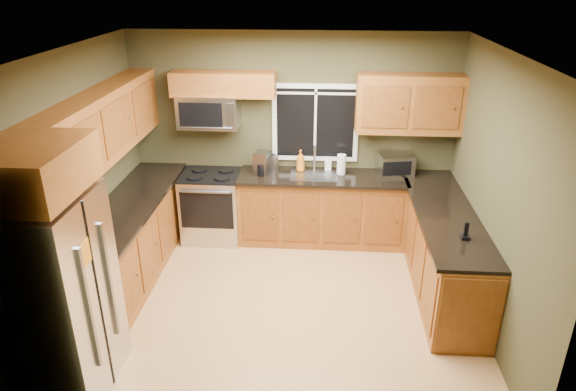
# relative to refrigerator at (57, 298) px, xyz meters

# --- Properties ---
(floor) EXTENTS (4.20, 4.20, 0.00)m
(floor) POSITION_rel_refrigerator_xyz_m (1.74, 1.30, -0.90)
(floor) COLOR tan
(floor) RESTS_ON ground
(ceiling) EXTENTS (4.20, 4.20, 0.00)m
(ceiling) POSITION_rel_refrigerator_xyz_m (1.74, 1.30, 1.80)
(ceiling) COLOR white
(ceiling) RESTS_ON back_wall
(back_wall) EXTENTS (4.20, 0.00, 4.20)m
(back_wall) POSITION_rel_refrigerator_xyz_m (1.74, 3.10, 0.45)
(back_wall) COLOR #3A3720
(back_wall) RESTS_ON ground
(front_wall) EXTENTS (4.20, 0.00, 4.20)m
(front_wall) POSITION_rel_refrigerator_xyz_m (1.74, -0.50, 0.45)
(front_wall) COLOR #3A3720
(front_wall) RESTS_ON ground
(left_wall) EXTENTS (0.00, 3.60, 3.60)m
(left_wall) POSITION_rel_refrigerator_xyz_m (-0.36, 1.30, 0.45)
(left_wall) COLOR #3A3720
(left_wall) RESTS_ON ground
(right_wall) EXTENTS (0.00, 3.60, 3.60)m
(right_wall) POSITION_rel_refrigerator_xyz_m (3.84, 1.30, 0.45)
(right_wall) COLOR #3A3720
(right_wall) RESTS_ON ground
(window) EXTENTS (1.12, 0.03, 1.02)m
(window) POSITION_rel_refrigerator_xyz_m (2.04, 3.08, 0.65)
(window) COLOR white
(window) RESTS_ON back_wall
(base_cabinets_left) EXTENTS (0.60, 2.65, 0.90)m
(base_cabinets_left) POSITION_rel_refrigerator_xyz_m (-0.06, 1.78, -0.45)
(base_cabinets_left) COLOR brown
(base_cabinets_left) RESTS_ON ground
(countertop_left) EXTENTS (0.65, 2.65, 0.04)m
(countertop_left) POSITION_rel_refrigerator_xyz_m (-0.04, 1.78, 0.02)
(countertop_left) COLOR black
(countertop_left) RESTS_ON base_cabinets_left
(base_cabinets_back) EXTENTS (2.17, 0.60, 0.90)m
(base_cabinets_back) POSITION_rel_refrigerator_xyz_m (2.15, 2.80, -0.45)
(base_cabinets_back) COLOR brown
(base_cabinets_back) RESTS_ON ground
(countertop_back) EXTENTS (2.17, 0.65, 0.04)m
(countertop_back) POSITION_rel_refrigerator_xyz_m (2.15, 2.78, 0.02)
(countertop_back) COLOR black
(countertop_back) RESTS_ON base_cabinets_back
(base_cabinets_peninsula) EXTENTS (0.60, 2.52, 0.90)m
(base_cabinets_peninsula) POSITION_rel_refrigerator_xyz_m (3.54, 1.84, -0.45)
(base_cabinets_peninsula) COLOR brown
(base_cabinets_peninsula) RESTS_ON ground
(countertop_peninsula) EXTENTS (0.65, 2.50, 0.04)m
(countertop_peninsula) POSITION_rel_refrigerator_xyz_m (3.51, 1.85, 0.02)
(countertop_peninsula) COLOR black
(countertop_peninsula) RESTS_ON base_cabinets_peninsula
(upper_cabinets_left) EXTENTS (0.33, 2.65, 0.72)m
(upper_cabinets_left) POSITION_rel_refrigerator_xyz_m (-0.20, 1.78, 0.96)
(upper_cabinets_left) COLOR brown
(upper_cabinets_left) RESTS_ON left_wall
(upper_cabinets_back_left) EXTENTS (1.30, 0.33, 0.30)m
(upper_cabinets_back_left) POSITION_rel_refrigerator_xyz_m (0.89, 2.94, 1.17)
(upper_cabinets_back_left) COLOR brown
(upper_cabinets_back_left) RESTS_ON back_wall
(upper_cabinets_back_right) EXTENTS (1.30, 0.33, 0.72)m
(upper_cabinets_back_right) POSITION_rel_refrigerator_xyz_m (3.19, 2.94, 0.96)
(upper_cabinets_back_right) COLOR brown
(upper_cabinets_back_right) RESTS_ON back_wall
(upper_cabinet_over_fridge) EXTENTS (0.72, 0.90, 0.38)m
(upper_cabinet_over_fridge) POSITION_rel_refrigerator_xyz_m (-0.00, 0.00, 1.13)
(upper_cabinet_over_fridge) COLOR brown
(upper_cabinet_over_fridge) RESTS_ON left_wall
(refrigerator) EXTENTS (0.74, 0.90, 1.80)m
(refrigerator) POSITION_rel_refrigerator_xyz_m (0.00, 0.00, 0.00)
(refrigerator) COLOR #B7B7BC
(refrigerator) RESTS_ON ground
(range) EXTENTS (0.76, 0.69, 0.94)m
(range) POSITION_rel_refrigerator_xyz_m (0.69, 2.77, -0.43)
(range) COLOR #B7B7BC
(range) RESTS_ON ground
(microwave) EXTENTS (0.76, 0.41, 0.42)m
(microwave) POSITION_rel_refrigerator_xyz_m (0.69, 2.91, 0.83)
(microwave) COLOR #B7B7BC
(microwave) RESTS_ON back_wall
(sink) EXTENTS (0.60, 0.42, 0.36)m
(sink) POSITION_rel_refrigerator_xyz_m (2.04, 2.79, 0.05)
(sink) COLOR slate
(sink) RESTS_ON countertop_back
(toaster_oven) EXTENTS (0.48, 0.40, 0.27)m
(toaster_oven) POSITION_rel_refrigerator_xyz_m (3.09, 2.92, 0.17)
(toaster_oven) COLOR #B7B7BC
(toaster_oven) RESTS_ON countertop_back
(coffee_maker) EXTENTS (0.22, 0.27, 0.29)m
(coffee_maker) POSITION_rel_refrigerator_xyz_m (1.37, 2.80, 0.18)
(coffee_maker) COLOR slate
(coffee_maker) RESTS_ON countertop_back
(kettle) EXTENTS (0.17, 0.17, 0.24)m
(kettle) POSITION_rel_refrigerator_xyz_m (1.50, 2.95, 0.15)
(kettle) COLOR #B7B7BC
(kettle) RESTS_ON countertop_back
(paper_towel_roll) EXTENTS (0.13, 0.13, 0.29)m
(paper_towel_roll) POSITION_rel_refrigerator_xyz_m (2.39, 2.87, 0.17)
(paper_towel_roll) COLOR white
(paper_towel_roll) RESTS_ON countertop_back
(soap_bottle_a) EXTENTS (0.13, 0.13, 0.28)m
(soap_bottle_a) POSITION_rel_refrigerator_xyz_m (1.86, 2.94, 0.18)
(soap_bottle_a) COLOR orange
(soap_bottle_a) RESTS_ON countertop_back
(soap_bottle_b) EXTENTS (0.09, 0.09, 0.18)m
(soap_bottle_b) POSITION_rel_refrigerator_xyz_m (2.22, 3.00, 0.13)
(soap_bottle_b) COLOR white
(soap_bottle_b) RESTS_ON countertop_back
(cordless_phone) EXTENTS (0.08, 0.08, 0.18)m
(cordless_phone) POSITION_rel_refrigerator_xyz_m (3.57, 1.20, 0.09)
(cordless_phone) COLOR black
(cordless_phone) RESTS_ON countertop_peninsula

